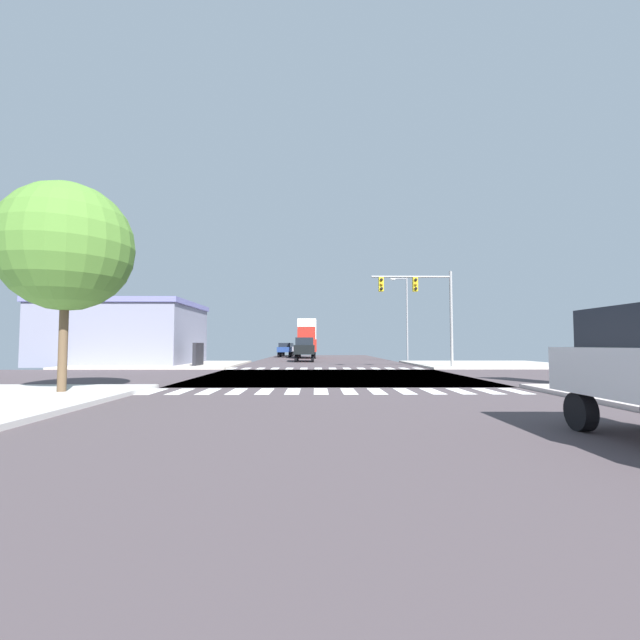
% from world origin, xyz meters
% --- Properties ---
extents(ground, '(90.00, 90.00, 0.05)m').
position_xyz_m(ground, '(0.00, 0.00, -0.03)').
color(ground, '#453B3F').
extents(sidewalk_corner_ne, '(12.00, 12.00, 0.14)m').
position_xyz_m(sidewalk_corner_ne, '(13.00, 12.00, 0.07)').
color(sidewalk_corner_ne, '#B2ADA3').
rests_on(sidewalk_corner_ne, ground).
extents(sidewalk_corner_nw, '(12.00, 12.00, 0.14)m').
position_xyz_m(sidewalk_corner_nw, '(-13.00, 12.00, 0.07)').
color(sidewalk_corner_nw, '#B2A89D').
rests_on(sidewalk_corner_nw, ground).
extents(crosswalk_near, '(13.50, 2.00, 0.01)m').
position_xyz_m(crosswalk_near, '(-0.25, -7.30, 0.00)').
color(crosswalk_near, white).
rests_on(crosswalk_near, ground).
extents(crosswalk_far, '(13.50, 2.00, 0.01)m').
position_xyz_m(crosswalk_far, '(-0.25, 7.30, 0.00)').
color(crosswalk_far, white).
rests_on(crosswalk_far, ground).
extents(traffic_signal_mast, '(5.73, 0.55, 6.87)m').
position_xyz_m(traffic_signal_mast, '(6.52, 7.33, 5.04)').
color(traffic_signal_mast, gray).
rests_on(traffic_signal_mast, ground).
extents(street_lamp, '(1.78, 0.32, 8.32)m').
position_xyz_m(street_lamp, '(7.93, 19.62, 4.96)').
color(street_lamp, gray).
rests_on(street_lamp, ground).
extents(bank_building, '(12.83, 9.63, 5.16)m').
position_xyz_m(bank_building, '(-16.67, 12.91, 2.59)').
color(bank_building, slate).
rests_on(bank_building, ground).
extents(sidewalk_tree, '(4.26, 4.26, 7.05)m').
position_xyz_m(sidewalk_tree, '(-9.24, -8.55, 4.90)').
color(sidewalk_tree, brown).
rests_on(sidewalk_tree, ground).
extents(sedan_farside_2, '(1.80, 4.30, 1.88)m').
position_xyz_m(sedan_farside_2, '(-5.00, 40.70, 1.12)').
color(sedan_farside_2, black).
rests_on(sedan_farside_2, ground).
extents(box_truck_crossing_1, '(2.40, 7.20, 4.85)m').
position_xyz_m(box_truck_crossing_1, '(-2.00, 30.89, 2.56)').
color(box_truck_crossing_1, black).
rests_on(box_truck_crossing_1, ground).
extents(suv_trailing_3, '(1.96, 4.60, 2.34)m').
position_xyz_m(suv_trailing_3, '(-2.00, 19.39, 1.39)').
color(suv_trailing_3, black).
rests_on(suv_trailing_3, ground).
extents(sedan_middle_3, '(1.80, 4.30, 1.88)m').
position_xyz_m(sedan_middle_3, '(-5.00, 34.47, 1.12)').
color(sedan_middle_3, black).
rests_on(sedan_middle_3, ground).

